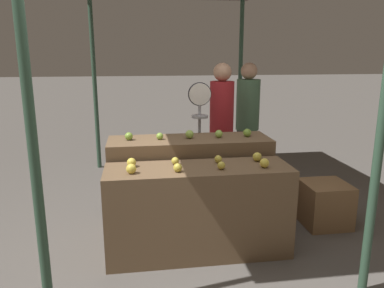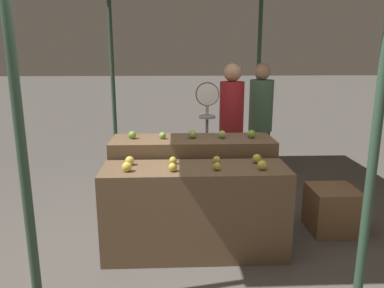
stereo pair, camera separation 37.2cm
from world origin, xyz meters
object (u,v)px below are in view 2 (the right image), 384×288
at_px(person_vendor_at_scale, 231,120).
at_px(person_customer_left, 261,116).
at_px(produce_scale, 207,118).
at_px(wooden_crate_side, 332,210).

height_order(person_vendor_at_scale, person_customer_left, person_vendor_at_scale).
bearing_deg(person_vendor_at_scale, produce_scale, 48.30).
bearing_deg(person_customer_left, wooden_crate_side, 103.56).
distance_m(person_customer_left, wooden_crate_side, 1.75).
xyz_separation_m(produce_scale, person_vendor_at_scale, (0.34, 0.29, -0.08)).
xyz_separation_m(produce_scale, person_customer_left, (0.82, 0.71, -0.10)).
relative_size(person_vendor_at_scale, wooden_crate_side, 3.64).
distance_m(person_vendor_at_scale, person_customer_left, 0.64).
height_order(produce_scale, wooden_crate_side, produce_scale).
relative_size(produce_scale, person_customer_left, 0.88).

